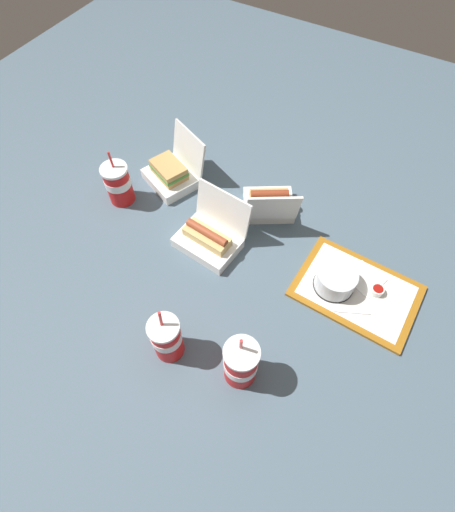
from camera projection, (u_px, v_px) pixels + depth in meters
name	position (u px, v px, depth m)	size (l,w,h in m)	color
ground_plane	(232.00, 281.00, 1.28)	(3.20, 3.20, 0.00)	#4C6070
food_tray	(356.00, 291.00, 1.25)	(0.38, 0.27, 0.01)	#A56619
cake_container	(335.00, 280.00, 1.23)	(0.13, 0.13, 0.07)	black
ketchup_cup	(377.00, 290.00, 1.23)	(0.04, 0.04, 0.02)	white
napkin_stack	(365.00, 279.00, 1.27)	(0.10, 0.10, 0.00)	white
plastic_fork	(352.00, 311.00, 1.21)	(0.11, 0.01, 0.01)	white
clamshell_hotdog_corner	(269.00, 204.00, 1.40)	(0.24, 0.25, 0.18)	white
clamshell_sandwich_center	(172.00, 173.00, 1.48)	(0.24, 0.24, 0.19)	white
clamshell_hotdog_front	(209.00, 237.00, 1.32)	(0.22, 0.20, 0.18)	white
soda_cup_right	(118.00, 183.00, 1.40)	(0.09, 0.09, 0.22)	red
soda_cup_left	(167.00, 338.00, 1.08)	(0.09, 0.09, 0.23)	red
soda_cup_back	(241.00, 363.00, 1.05)	(0.09, 0.09, 0.23)	red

